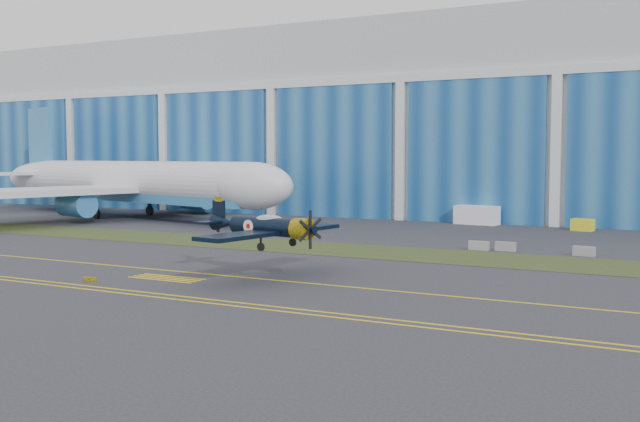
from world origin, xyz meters
The scene contains 15 objects.
ground centered at (0.00, 0.00, 0.00)m, with size 260.00×260.00×0.00m, color #33343B.
grass_median centered at (0.00, 14.00, 0.02)m, with size 260.00×10.00×0.02m, color #475128.
hangar centered at (0.00, 71.79, 14.96)m, with size 220.00×45.70×30.00m.
taxiway_centreline centered at (0.00, -5.00, 0.01)m, with size 200.00×0.20×0.02m, color yellow.
edge_line_near centered at (0.00, -14.50, 0.01)m, with size 80.00×0.20×0.02m, color yellow.
edge_line_far centered at (0.00, -13.50, 0.01)m, with size 80.00×0.20×0.02m, color yellow.
hold_short_ladder centered at (-18.00, -8.10, 0.01)m, with size 6.00×2.40×0.02m, color yellow, non-canonical shape.
guard_board_left centered at (-22.00, -12.00, 0.17)m, with size 1.20×0.15×0.35m, color yellow.
warbird centered at (-11.72, -3.97, 3.93)m, with size 13.74×15.75×4.19m.
jetliner centered at (-58.79, 34.04, 12.23)m, with size 81.95×74.03×24.46m.
shipping_container centered at (-10.07, 47.69, 1.29)m, with size 5.94×2.37×2.57m, color white.
tug centered at (4.19, 45.16, 0.75)m, with size 2.57×1.61×1.50m, color yellow.
barrier_a centered at (-1.81, 20.10, 0.45)m, with size 2.00×0.60×0.90m, color gray.
barrier_b centered at (0.71, 20.57, 0.45)m, with size 2.00×0.60×0.90m, color gray.
barrier_c centered at (8.12, 20.40, 0.45)m, with size 2.00×0.60×0.90m, color gray.
Camera 1 is at (18.96, -52.56, 9.29)m, focal length 42.00 mm.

